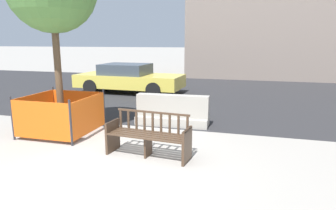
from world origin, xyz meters
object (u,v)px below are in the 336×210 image
jersey_barrier_centre (172,113)px  car_taxi_near (129,78)px  street_bench (149,137)px  construction_fence (61,113)px

jersey_barrier_centre → car_taxi_near: 5.64m
street_bench → jersey_barrier_centre: (-0.12, 2.37, -0.06)m
street_bench → jersey_barrier_centre: 2.37m
construction_fence → car_taxi_near: bearing=97.0°
street_bench → jersey_barrier_centre: size_ratio=0.86×
street_bench → jersey_barrier_centre: bearing=92.9°
street_bench → construction_fence: construction_fence is taller
car_taxi_near → street_bench: bearing=-64.3°
street_bench → construction_fence: (-2.61, 0.87, 0.13)m
construction_fence → car_taxi_near: (-0.74, 6.11, 0.12)m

